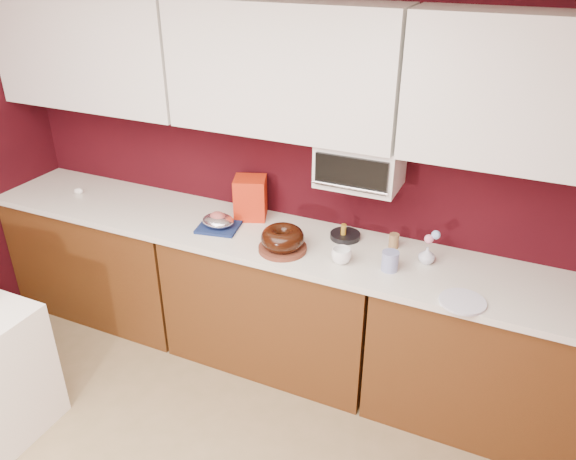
% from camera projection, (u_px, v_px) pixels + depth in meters
% --- Properties ---
extents(wall_back, '(4.00, 0.02, 2.50)m').
position_uv_depth(wall_back, '(296.00, 164.00, 3.42)').
color(wall_back, '#33070C').
rests_on(wall_back, floor).
extents(base_cabinet_left, '(1.31, 0.58, 0.86)m').
position_uv_depth(base_cabinet_left, '(109.00, 257.00, 4.05)').
color(base_cabinet_left, '#542D10').
rests_on(base_cabinet_left, floor).
extents(base_cabinet_center, '(1.31, 0.58, 0.86)m').
position_uv_depth(base_cabinet_center, '(275.00, 302.00, 3.56)').
color(base_cabinet_center, '#542D10').
rests_on(base_cabinet_center, floor).
extents(base_cabinet_right, '(1.31, 0.58, 0.86)m').
position_uv_depth(base_cabinet_right, '(495.00, 360.00, 3.06)').
color(base_cabinet_right, '#542D10').
rests_on(base_cabinet_right, floor).
extents(countertop, '(4.00, 0.62, 0.04)m').
position_uv_depth(countertop, '(275.00, 239.00, 3.35)').
color(countertop, silver).
rests_on(countertop, base_cabinet_center).
extents(upper_cabinet_left, '(1.31, 0.33, 0.70)m').
position_uv_depth(upper_cabinet_left, '(91.00, 51.00, 3.50)').
color(upper_cabinet_left, white).
rests_on(upper_cabinet_left, wall_back).
extents(upper_cabinet_center, '(1.31, 0.33, 0.70)m').
position_uv_depth(upper_cabinet_center, '(284.00, 69.00, 3.01)').
color(upper_cabinet_center, white).
rests_on(upper_cabinet_center, wall_back).
extents(upper_cabinet_right, '(1.31, 0.33, 0.70)m').
position_uv_depth(upper_cabinet_right, '(553.00, 95.00, 2.52)').
color(upper_cabinet_right, white).
rests_on(upper_cabinet_right, wall_back).
extents(toaster_oven, '(0.45, 0.30, 0.25)m').
position_uv_depth(toaster_oven, '(360.00, 164.00, 3.08)').
color(toaster_oven, white).
rests_on(toaster_oven, upper_cabinet_center).
extents(toaster_oven_door, '(0.40, 0.02, 0.18)m').
position_uv_depth(toaster_oven_door, '(351.00, 174.00, 2.95)').
color(toaster_oven_door, black).
rests_on(toaster_oven_door, toaster_oven).
extents(toaster_oven_handle, '(0.42, 0.02, 0.02)m').
position_uv_depth(toaster_oven_handle, '(349.00, 188.00, 2.98)').
color(toaster_oven_handle, silver).
rests_on(toaster_oven_handle, toaster_oven).
extents(cake_base, '(0.29, 0.29, 0.03)m').
position_uv_depth(cake_base, '(283.00, 248.00, 3.18)').
color(cake_base, '#612C1D').
rests_on(cake_base, countertop).
extents(bundt_cake, '(0.31, 0.31, 0.10)m').
position_uv_depth(bundt_cake, '(283.00, 238.00, 3.15)').
color(bundt_cake, black).
rests_on(bundt_cake, cake_base).
extents(navy_towel, '(0.28, 0.25, 0.02)m').
position_uv_depth(navy_towel, '(218.00, 227.00, 3.42)').
color(navy_towel, navy).
rests_on(navy_towel, countertop).
extents(foil_ham_nest, '(0.24, 0.22, 0.07)m').
position_uv_depth(foil_ham_nest, '(218.00, 221.00, 3.40)').
color(foil_ham_nest, white).
rests_on(foil_ham_nest, navy_towel).
extents(roasted_ham, '(0.12, 0.10, 0.06)m').
position_uv_depth(roasted_ham, '(218.00, 217.00, 3.39)').
color(roasted_ham, '#B15451').
rests_on(roasted_ham, foil_ham_nest).
extents(pandoro_box, '(0.24, 0.23, 0.27)m').
position_uv_depth(pandoro_box, '(250.00, 198.00, 3.51)').
color(pandoro_box, '#AC0B0C').
rests_on(pandoro_box, countertop).
extents(dark_pan, '(0.22, 0.22, 0.03)m').
position_uv_depth(dark_pan, '(345.00, 236.00, 3.31)').
color(dark_pan, black).
rests_on(dark_pan, countertop).
extents(coffee_mug, '(0.11, 0.11, 0.11)m').
position_uv_depth(coffee_mug, '(341.00, 254.00, 3.04)').
color(coffee_mug, white).
rests_on(coffee_mug, countertop).
extents(blue_jar, '(0.12, 0.12, 0.11)m').
position_uv_depth(blue_jar, '(390.00, 261.00, 2.98)').
color(blue_jar, navy).
rests_on(blue_jar, countertop).
extents(flower_vase, '(0.09, 0.09, 0.11)m').
position_uv_depth(flower_vase, '(427.00, 254.00, 3.04)').
color(flower_vase, silver).
rests_on(flower_vase, countertop).
extents(flower_pink, '(0.05, 0.05, 0.05)m').
position_uv_depth(flower_pink, '(429.00, 239.00, 3.00)').
color(flower_pink, pink).
rests_on(flower_pink, flower_vase).
extents(flower_blue, '(0.05, 0.05, 0.05)m').
position_uv_depth(flower_blue, '(436.00, 235.00, 2.99)').
color(flower_blue, '#99BDF4').
rests_on(flower_blue, flower_vase).
extents(china_plate, '(0.29, 0.29, 0.01)m').
position_uv_depth(china_plate, '(462.00, 302.00, 2.73)').
color(china_plate, white).
rests_on(china_plate, countertop).
extents(amber_bottle, '(0.04, 0.04, 0.09)m').
position_uv_depth(amber_bottle, '(343.00, 232.00, 3.29)').
color(amber_bottle, olive).
rests_on(amber_bottle, countertop).
extents(paper_cup, '(0.07, 0.07, 0.08)m').
position_uv_depth(paper_cup, '(394.00, 241.00, 3.20)').
color(paper_cup, olive).
rests_on(paper_cup, countertop).
extents(egg_left, '(0.06, 0.05, 0.04)m').
position_uv_depth(egg_left, '(79.00, 191.00, 3.88)').
color(egg_left, white).
rests_on(egg_left, countertop).
extents(egg_right, '(0.06, 0.05, 0.04)m').
position_uv_depth(egg_right, '(77.00, 191.00, 3.88)').
color(egg_right, white).
rests_on(egg_right, countertop).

